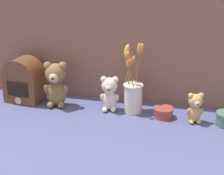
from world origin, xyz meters
The scene contains 8 objects.
ground_plane centered at (0.00, 0.00, 0.00)m, with size 4.00×4.00×0.00m, color #4C5184.
backdrop_wall centered at (0.00, 0.17, 0.37)m, with size 1.55×0.02×0.73m.
teddy_bear_large centered at (-0.28, 0.01, 0.12)m, with size 0.13×0.12×0.23m.
teddy_bear_medium centered at (-0.01, 0.03, 0.09)m, with size 0.10×0.09×0.17m.
teddy_bear_small centered at (0.39, -0.01, 0.07)m, with size 0.08×0.07×0.14m.
flower_vase centered at (0.10, 0.04, 0.10)m, with size 0.11×0.13×0.34m.
vintage_radio centered at (-0.47, 0.04, 0.11)m, with size 0.19×0.14×0.23m.
decorative_tin_tall centered at (0.25, 0.01, 0.02)m, with size 0.09×0.09×0.05m.
Camera 1 is at (0.36, -1.46, 0.71)m, focal length 55.00 mm.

